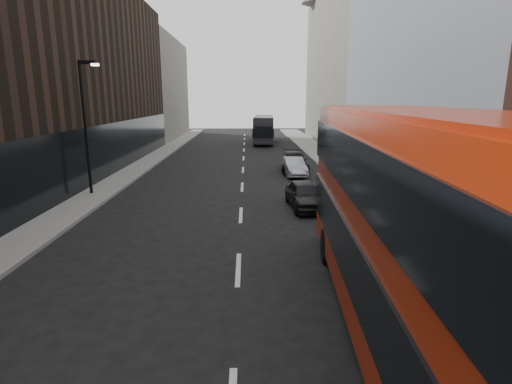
{
  "coord_description": "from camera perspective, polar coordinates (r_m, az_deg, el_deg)",
  "views": [
    {
      "loc": [
        0.28,
        -3.64,
        5.21
      ],
      "look_at": [
        0.56,
        7.95,
        2.5
      ],
      "focal_mm": 28.0,
      "sensor_mm": 36.0,
      "label": 1
    }
  ],
  "objects": [
    {
      "name": "car_a",
      "position": [
        19.57,
        7.04,
        -0.39
      ],
      "size": [
        1.85,
        3.99,
        1.32
      ],
      "primitive_type": "imported",
      "rotation": [
        0.0,
        0.0,
        0.08
      ],
      "color": "black",
      "rests_on": "ground"
    },
    {
      "name": "sidewalk_left",
      "position": [
        30.26,
        -17.24,
        2.78
      ],
      "size": [
        2.0,
        80.0,
        0.15
      ],
      "primitive_type": "cube",
      "color": "slate",
      "rests_on": "ground"
    },
    {
      "name": "building_victorian",
      "position": [
        49.12,
        12.32,
        18.05
      ],
      "size": [
        6.5,
        24.0,
        21.0
      ],
      "color": "#656059",
      "rests_on": "ground"
    },
    {
      "name": "building_left_mid",
      "position": [
        35.69,
        -21.41,
        15.15
      ],
      "size": [
        5.0,
        24.0,
        14.0
      ],
      "primitive_type": "cube",
      "color": "black",
      "rests_on": "ground"
    },
    {
      "name": "car_b",
      "position": [
        28.02,
        5.38,
        3.66
      ],
      "size": [
        1.62,
        3.87,
        1.24
      ],
      "primitive_type": "imported",
      "rotation": [
        0.0,
        0.0,
        0.08
      ],
      "color": "#9CA0A5",
      "rests_on": "ground"
    },
    {
      "name": "sidewalk_right",
      "position": [
        29.98,
        12.61,
        2.96
      ],
      "size": [
        3.0,
        80.0,
        0.15
      ],
      "primitive_type": "cube",
      "color": "slate",
      "rests_on": "ground"
    },
    {
      "name": "street_lamp",
      "position": [
        23.28,
        -23.12,
        9.58
      ],
      "size": [
        1.06,
        0.22,
        7.0
      ],
      "color": "black",
      "rests_on": "sidewalk_left"
    },
    {
      "name": "red_bus",
      "position": [
        9.21,
        21.56,
        -3.09
      ],
      "size": [
        3.78,
        12.56,
        5.0
      ],
      "rotation": [
        0.0,
        0.0,
        -0.07
      ],
      "color": "maroon",
      "rests_on": "ground"
    },
    {
      "name": "car_c",
      "position": [
        29.76,
        5.43,
        4.35
      ],
      "size": [
        2.1,
        4.82,
        1.38
      ],
      "primitive_type": "imported",
      "rotation": [
        0.0,
        0.0,
        -0.04
      ],
      "color": "black",
      "rests_on": "ground"
    },
    {
      "name": "grey_bus",
      "position": [
        48.7,
        1.13,
        9.03
      ],
      "size": [
        2.92,
        10.05,
        3.21
      ],
      "rotation": [
        0.0,
        0.0,
        -0.06
      ],
      "color": "black",
      "rests_on": "ground"
    },
    {
      "name": "building_modern_block",
      "position": [
        27.47,
        24.58,
        21.86
      ],
      "size": [
        5.03,
        22.0,
        20.0
      ],
      "color": "#9FA3A9",
      "rests_on": "ground"
    },
    {
      "name": "building_left_far",
      "position": [
        56.89,
        -13.73,
        14.08
      ],
      "size": [
        5.0,
        20.0,
        13.0
      ],
      "primitive_type": "cube",
      "color": "#656059",
      "rests_on": "ground"
    }
  ]
}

